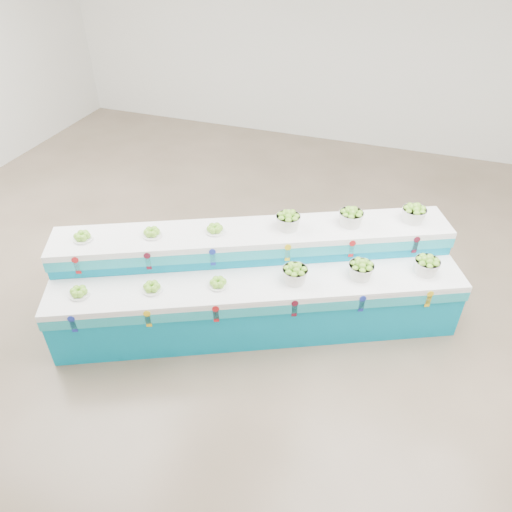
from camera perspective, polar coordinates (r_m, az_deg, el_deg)
name	(u,v)px	position (r m, az deg, el deg)	size (l,w,h in m)	color
ground	(217,294)	(5.94, -4.61, -4.49)	(10.00, 10.00, 0.00)	brown
back_wall	(322,30)	(9.41, 7.83, 25.10)	(10.00, 10.00, 0.00)	silver
display_stand	(256,282)	(5.30, 0.00, -3.10)	(4.37, 1.12, 1.02)	#0486AD
plate_lower_left	(79,291)	(5.11, -20.33, -3.98)	(0.21, 0.21, 0.10)	white
plate_lower_mid	(152,287)	(4.96, -12.28, -3.59)	(0.21, 0.21, 0.10)	white
plate_lower_right	(218,282)	(4.91, -4.53, -3.15)	(0.21, 0.21, 0.10)	white
basket_lower_left	(295,273)	(4.94, 4.65, -2.08)	(0.27, 0.27, 0.20)	silver
basket_lower_mid	(361,269)	(5.09, 12.38, -1.54)	(0.27, 0.27, 0.20)	silver
basket_lower_right	(427,265)	(5.34, 19.64, -1.00)	(0.27, 0.27, 0.20)	silver
plate_upper_left	(82,236)	(5.35, -19.96, 2.26)	(0.21, 0.21, 0.10)	white
plate_upper_mid	(152,232)	(5.21, -12.29, 2.80)	(0.21, 0.21, 0.10)	white
plate_upper_right	(215,228)	(5.16, -4.92, 3.28)	(0.21, 0.21, 0.10)	white
basket_upper_left	(288,220)	(5.19, 3.83, 4.26)	(0.27, 0.27, 0.20)	silver
basket_upper_mid	(351,217)	(5.34, 11.24, 4.60)	(0.27, 0.27, 0.20)	silver
basket_upper_right	(414,213)	(5.58, 18.26, 4.85)	(0.27, 0.27, 0.20)	silver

